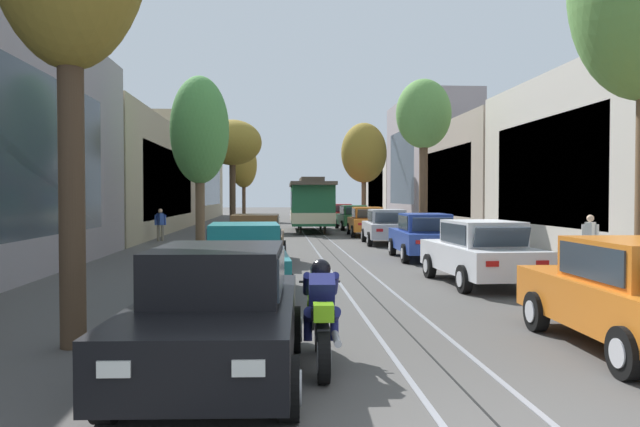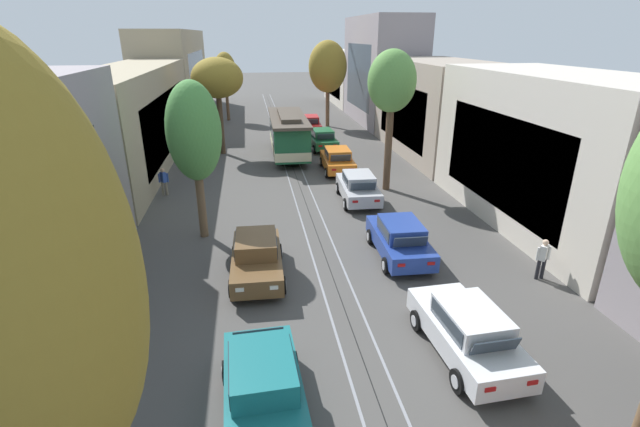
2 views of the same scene
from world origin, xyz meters
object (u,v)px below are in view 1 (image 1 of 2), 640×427
object	(u,v)px
parked_car_brown_mid_left	(256,238)
parked_car_blue_mid_right	(424,236)
parked_car_green_sixth_right	(353,217)
street_tree_kerb_left_fourth	(244,165)
street_tree_kerb_left_second	(200,131)
pedestrian_on_left_pavement	(160,223)
parked_car_teal_second_left	(244,260)
motorcycle_with_rider	(321,316)
street_tree_kerb_left_mid	(232,144)
parked_car_white_second_right	(480,252)
street_tree_kerb_right_mid	(364,153)
parked_car_red_far_right	(341,214)
parked_car_silver_fourth_right	(386,227)
parked_car_orange_fifth_right	(367,221)
street_tree_kerb_right_second	(424,117)
pedestrian_on_right_pavement	(590,237)
parked_car_black_near_left	(218,313)
parked_car_orange_near_right	(637,295)
cable_car_trolley	(311,205)

from	to	relation	value
parked_car_brown_mid_left	parked_car_blue_mid_right	xyz separation A→B (m)	(5.78, 0.72, 0.00)
parked_car_green_sixth_right	street_tree_kerb_left_fourth	xyz separation A→B (m)	(-7.81, 14.36, 4.06)
street_tree_kerb_left_second	pedestrian_on_left_pavement	size ratio (longest dim) A/B	4.35
parked_car_teal_second_left	motorcycle_with_rider	distance (m)	5.87
parked_car_brown_mid_left	street_tree_kerb_left_mid	distance (m)	20.13
parked_car_white_second_right	street_tree_kerb_right_mid	xyz separation A→B (m)	(1.99, 34.59, 4.82)
parked_car_blue_mid_right	parked_car_red_far_right	size ratio (longest dim) A/B	1.00
parked_car_green_sixth_right	street_tree_kerb_left_mid	size ratio (longest dim) A/B	0.63
parked_car_red_far_right	parked_car_silver_fourth_right	bearing A→B (deg)	-89.67
parked_car_orange_fifth_right	parked_car_green_sixth_right	world-z (taller)	same
street_tree_kerb_right_second	pedestrian_on_left_pavement	bearing A→B (deg)	176.08
parked_car_white_second_right	pedestrian_on_right_pavement	size ratio (longest dim) A/B	2.75
parked_car_black_near_left	pedestrian_on_right_pavement	bearing A→B (deg)	47.05
parked_car_orange_near_right	street_tree_kerb_left_mid	distance (m)	32.83
parked_car_orange_fifth_right	street_tree_kerb_right_mid	xyz separation A→B (m)	(2.07, 15.91, 4.82)
parked_car_teal_second_left	parked_car_silver_fourth_right	bearing A→B (deg)	68.35
parked_car_black_near_left	cable_car_trolley	world-z (taller)	cable_car_trolley
parked_car_brown_mid_left	parked_car_silver_fourth_right	distance (m)	9.37
parked_car_brown_mid_left	parked_car_orange_near_right	world-z (taller)	same
parked_car_blue_mid_right	parked_car_green_sixth_right	xyz separation A→B (m)	(-0.12, 18.97, 0.00)
parked_car_brown_mid_left	street_tree_kerb_right_mid	xyz separation A→B (m)	(7.70, 29.15, 4.82)
parked_car_teal_second_left	parked_car_orange_near_right	distance (m)	7.80
parked_car_green_sixth_right	motorcycle_with_rider	world-z (taller)	parked_car_green_sixth_right
parked_car_brown_mid_left	street_tree_kerb_left_fourth	xyz separation A→B (m)	(-2.16, 34.06, 4.06)
street_tree_kerb_left_mid	street_tree_kerb_right_second	world-z (taller)	street_tree_kerb_right_second
parked_car_black_near_left	cable_car_trolley	size ratio (longest dim) A/B	0.48
parked_car_blue_mid_right	cable_car_trolley	distance (m)	17.05
parked_car_brown_mid_left	parked_car_silver_fourth_right	xyz separation A→B (m)	(5.66, 7.47, 0.00)
cable_car_trolley	parked_car_orange_fifth_right	bearing A→B (deg)	-56.30
parked_car_brown_mid_left	street_tree_kerb_left_mid	world-z (taller)	street_tree_kerb_left_mid
parked_car_orange_near_right	parked_car_silver_fourth_right	xyz separation A→B (m)	(-0.08, 19.55, 0.00)
parked_car_brown_mid_left	parked_car_green_sixth_right	world-z (taller)	same
pedestrian_on_left_pavement	parked_car_red_far_right	bearing A→B (deg)	56.99
motorcycle_with_rider	pedestrian_on_right_pavement	size ratio (longest dim) A/B	1.24
street_tree_kerb_right_second	motorcycle_with_rider	size ratio (longest dim) A/B	3.94
street_tree_kerb_left_mid	cable_car_trolley	size ratio (longest dim) A/B	0.77
parked_car_brown_mid_left	pedestrian_on_left_pavement	bearing A→B (deg)	116.06
parked_car_teal_second_left	pedestrian_on_right_pavement	size ratio (longest dim) A/B	2.74
parked_car_white_second_right	street_tree_kerb_left_second	distance (m)	13.00
parked_car_red_far_right	street_tree_kerb_left_mid	size ratio (longest dim) A/B	0.63
parked_car_blue_mid_right	parked_car_orange_fifth_right	world-z (taller)	same
parked_car_red_far_right	pedestrian_on_left_pavement	xyz separation A→B (m)	(-10.48, -16.14, 0.09)
parked_car_teal_second_left	street_tree_kerb_left_mid	world-z (taller)	street_tree_kerb_left_mid
street_tree_kerb_right_second	parked_car_teal_second_left	bearing A→B (deg)	-115.93
street_tree_kerb_left_fourth	cable_car_trolley	xyz separation A→B (m)	(4.95, -16.57, -3.19)
cable_car_trolley	street_tree_kerb_right_second	bearing A→B (deg)	-58.91
street_tree_kerb_left_second	parked_car_orange_near_right	bearing A→B (deg)	-63.54
parked_car_white_second_right	motorcycle_with_rider	xyz separation A→B (m)	(-4.45, -7.09, -0.15)
motorcycle_with_rider	pedestrian_on_right_pavement	bearing A→B (deg)	49.51
motorcycle_with_rider	pedestrian_on_right_pavement	xyz separation A→B (m)	(9.13, 10.69, 0.26)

